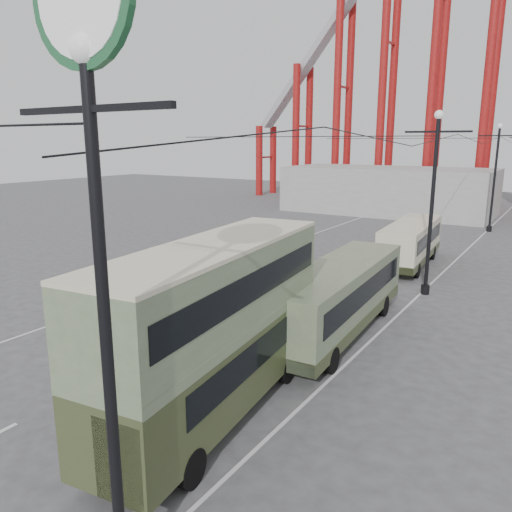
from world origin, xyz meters
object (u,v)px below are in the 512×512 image
Objects in this scene: lamp_post_near at (92,140)px; pedestrian at (226,342)px; single_decker_cream at (411,242)px; single_decker_green at (338,296)px; double_decker_bus at (216,321)px.

lamp_post_near is 5.60× the size of pedestrian.
single_decker_cream is 18.51m from pedestrian.
lamp_post_near is 1.02× the size of single_decker_green.
double_decker_bus is 1.07× the size of single_decker_cream.
double_decker_bus is 3.61m from pedestrian.
single_decker_cream is at bearing -116.48° from pedestrian.
pedestrian is (-3.69, 8.28, -6.90)m from lamp_post_near.
pedestrian is (-2.04, -5.04, -0.70)m from single_decker_green.
pedestrian is at bearing -115.29° from single_decker_green.
single_decker_cream is at bearing 90.17° from single_decker_green.
single_decker_green is at bearing -90.69° from single_decker_cream.
lamp_post_near is at bearing 91.39° from pedestrian.
single_decker_green is 1.16× the size of single_decker_cream.
single_decker_cream is (-0.80, 13.41, -0.10)m from single_decker_green.
double_decker_bus is 0.92× the size of single_decker_green.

